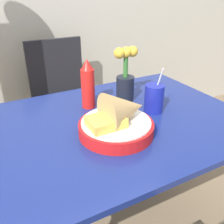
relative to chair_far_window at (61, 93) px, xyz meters
name	(u,v)px	position (x,y,z in m)	size (l,w,h in m)	color
dining_table	(113,138)	(-0.02, -0.82, 0.08)	(1.18, 0.84, 0.72)	navy
chair_far_window	(61,93)	(0.00, 0.00, 0.00)	(0.40, 0.40, 0.92)	black
food_basket	(119,119)	(-0.04, -0.92, 0.24)	(0.30, 0.30, 0.18)	red
ketchup_bottle	(88,85)	(-0.05, -0.64, 0.29)	(0.06, 0.06, 0.24)	red
drink_cup	(154,99)	(0.20, -0.83, 0.24)	(0.09, 0.09, 0.21)	#192399
flower_vase	(125,78)	(0.15, -0.65, 0.30)	(0.13, 0.09, 0.27)	black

